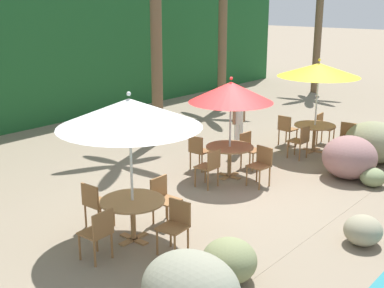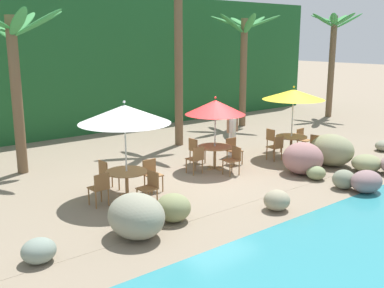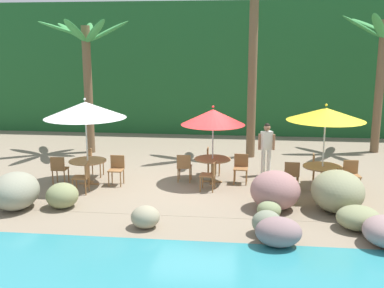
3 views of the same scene
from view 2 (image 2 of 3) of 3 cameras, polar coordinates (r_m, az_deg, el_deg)
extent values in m
plane|color=gray|center=(14.45, 2.26, -3.65)|extent=(120.00, 120.00, 0.00)
cube|color=gray|center=(14.45, 2.26, -3.64)|extent=(18.00, 5.20, 0.01)
cube|color=#1E5628|center=(21.47, -13.94, 9.60)|extent=(28.00, 2.40, 6.00)
ellipsoid|color=gray|center=(13.63, 18.23, -4.16)|extent=(0.66, 0.63, 0.54)
ellipsoid|color=gray|center=(9.35, -18.40, -12.39)|extent=(0.66, 0.61, 0.48)
ellipsoid|color=#808659|center=(10.73, -2.33, -7.85)|extent=(0.82, 0.82, 0.65)
ellipsoid|color=#9B6D6B|center=(14.69, 13.51, -1.73)|extent=(1.26, 1.24, 0.99)
ellipsoid|color=gray|center=(18.66, 22.65, -0.20)|extent=(0.71, 0.64, 0.40)
ellipsoid|color=gray|center=(9.91, -6.89, -8.81)|extent=(1.15, 1.35, 0.95)
ellipsoid|color=gray|center=(14.26, 15.07, -3.46)|extent=(0.58, 0.56, 0.42)
ellipsoid|color=gray|center=(15.90, 16.86, -0.71)|extent=(1.30, 1.49, 1.04)
ellipsoid|color=gray|center=(11.57, 10.43, -6.84)|extent=(0.66, 0.64, 0.51)
ellipsoid|color=gray|center=(13.51, 20.74, -4.35)|extent=(0.97, 0.77, 0.61)
ellipsoid|color=gray|center=(15.60, 20.75, -2.22)|extent=(0.98, 0.90, 0.54)
cylinder|color=silver|center=(12.08, -8.16, -1.35)|extent=(0.04, 0.04, 2.35)
cone|color=white|center=(11.86, -8.33, 3.68)|extent=(2.37, 2.37, 0.47)
sphere|color=white|center=(11.81, -8.37, 5.17)|extent=(0.07, 0.07, 0.07)
cube|color=#A37547|center=(12.41, -7.99, -6.54)|extent=(0.60, 0.12, 0.03)
cube|color=#A37547|center=(12.41, -7.99, -6.54)|extent=(0.12, 0.60, 0.03)
cylinder|color=#A37547|center=(12.30, -8.04, -4.98)|extent=(0.09, 0.09, 0.71)
cylinder|color=#A37547|center=(12.20, -8.09, -3.39)|extent=(1.10, 1.10, 0.03)
cylinder|color=olive|center=(12.74, -3.63, -4.92)|extent=(0.04, 0.04, 0.45)
cylinder|color=olive|center=(12.55, -4.96, -5.23)|extent=(0.04, 0.04, 0.45)
cylinder|color=olive|center=(13.02, -4.55, -4.54)|extent=(0.04, 0.04, 0.45)
cylinder|color=olive|center=(12.83, -5.87, -4.84)|extent=(0.04, 0.04, 0.45)
cube|color=olive|center=(12.71, -4.78, -3.85)|extent=(0.42, 0.42, 0.03)
cube|color=olive|center=(12.81, -5.30, -2.81)|extent=(0.42, 0.04, 0.42)
cylinder|color=olive|center=(13.27, -9.82, -4.36)|extent=(0.04, 0.04, 0.45)
cylinder|color=olive|center=(12.98, -8.99, -4.72)|extent=(0.04, 0.04, 0.45)
cylinder|color=olive|center=(13.10, -11.16, -4.65)|extent=(0.04, 0.04, 0.45)
cylinder|color=olive|center=(12.80, -10.35, -5.03)|extent=(0.04, 0.04, 0.45)
cube|color=olive|center=(12.96, -10.12, -3.67)|extent=(0.44, 0.44, 0.03)
cube|color=olive|center=(12.81, -10.92, -3.00)|extent=(0.05, 0.42, 0.42)
cylinder|color=olive|center=(12.00, -12.62, -6.37)|extent=(0.04, 0.04, 0.45)
cylinder|color=olive|center=(12.16, -11.14, -6.03)|extent=(0.04, 0.04, 0.45)
cylinder|color=olive|center=(11.70, -11.77, -6.83)|extent=(0.04, 0.04, 0.45)
cylinder|color=olive|center=(11.87, -10.26, -6.48)|extent=(0.04, 0.04, 0.45)
cube|color=olive|center=(11.86, -11.50, -5.33)|extent=(0.44, 0.44, 0.03)
cube|color=olive|center=(11.63, -11.05, -4.66)|extent=(0.42, 0.05, 0.42)
cylinder|color=olive|center=(11.47, -5.70, -7.04)|extent=(0.04, 0.04, 0.45)
cylinder|color=olive|center=(11.73, -6.79, -6.59)|extent=(0.04, 0.04, 0.45)
cylinder|color=olive|center=(11.67, -4.32, -6.63)|extent=(0.04, 0.04, 0.45)
cylinder|color=olive|center=(11.94, -5.42, -6.21)|extent=(0.04, 0.04, 0.45)
cube|color=olive|center=(11.62, -5.58, -5.50)|extent=(0.45, 0.45, 0.03)
cube|color=olive|center=(11.68, -4.83, -4.38)|extent=(0.07, 0.42, 0.42)
cylinder|color=silver|center=(14.73, 2.85, 0.89)|extent=(0.04, 0.04, 2.10)
cone|color=red|center=(14.56, 2.89, 4.56)|extent=(1.91, 1.91, 0.46)
sphere|color=red|center=(14.52, 2.91, 5.75)|extent=(0.07, 0.07, 0.07)
cube|color=#A37547|center=(14.98, 2.81, -2.99)|extent=(0.60, 0.12, 0.03)
cube|color=#A37547|center=(14.98, 2.81, -2.99)|extent=(0.12, 0.60, 0.03)
cylinder|color=#A37547|center=(14.89, 2.82, -1.67)|extent=(0.09, 0.09, 0.71)
cylinder|color=#A37547|center=(14.80, 2.84, -0.35)|extent=(1.10, 1.10, 0.03)
cylinder|color=olive|center=(15.44, 6.22, -1.76)|extent=(0.04, 0.04, 0.45)
cylinder|color=olive|center=(15.21, 5.21, -1.96)|extent=(0.04, 0.04, 0.45)
cylinder|color=olive|center=(15.70, 5.35, -1.49)|extent=(0.04, 0.04, 0.45)
cylinder|color=olive|center=(15.47, 4.35, -1.68)|extent=(0.04, 0.04, 0.45)
cube|color=olive|center=(15.40, 5.30, -0.86)|extent=(0.44, 0.44, 0.03)
cube|color=olive|center=(15.50, 4.83, -0.01)|extent=(0.42, 0.06, 0.42)
cylinder|color=olive|center=(15.78, 0.76, -1.35)|extent=(0.04, 0.04, 0.45)
cylinder|color=olive|center=(15.52, 1.62, -1.60)|extent=(0.04, 0.04, 0.45)
cylinder|color=olive|center=(15.56, -0.24, -1.56)|extent=(0.04, 0.04, 0.45)
cylinder|color=olive|center=(15.30, 0.62, -1.82)|extent=(0.04, 0.04, 0.45)
cube|color=olive|center=(15.48, 0.69, -0.72)|extent=(0.43, 0.43, 0.03)
cube|color=olive|center=(15.31, 0.13, -0.13)|extent=(0.04, 0.42, 0.42)
cylinder|color=olive|center=(14.42, -0.71, -2.75)|extent=(0.04, 0.04, 0.45)
cylinder|color=olive|center=(14.63, 0.39, -2.51)|extent=(0.04, 0.04, 0.45)
cylinder|color=olive|center=(14.15, 0.19, -3.05)|extent=(0.04, 0.04, 0.45)
cylinder|color=olive|center=(14.37, 1.29, -2.80)|extent=(0.04, 0.04, 0.45)
cube|color=olive|center=(14.33, 0.29, -1.85)|extent=(0.42, 0.42, 0.03)
cube|color=olive|center=(14.13, 0.81, -1.25)|extent=(0.42, 0.04, 0.42)
cylinder|color=olive|center=(14.04, 4.71, -3.23)|extent=(0.04, 0.04, 0.45)
cylinder|color=olive|center=(14.31, 3.83, -2.90)|extent=(0.04, 0.04, 0.45)
cylinder|color=olive|center=(14.25, 5.84, -3.01)|extent=(0.04, 0.04, 0.45)
cylinder|color=olive|center=(14.52, 4.95, -2.69)|extent=(0.04, 0.04, 0.45)
cube|color=olive|center=(14.21, 4.85, -2.03)|extent=(0.46, 0.46, 0.03)
cube|color=olive|center=(14.29, 5.50, -1.15)|extent=(0.08, 0.42, 0.42)
cylinder|color=silver|center=(16.60, 12.24, 2.37)|extent=(0.04, 0.04, 2.32)
cone|color=yellow|center=(16.44, 12.42, 6.00)|extent=(2.15, 2.15, 0.35)
sphere|color=yellow|center=(16.41, 12.46, 6.89)|extent=(0.07, 0.07, 0.07)
cube|color=#A37547|center=(16.84, 12.06, -1.46)|extent=(0.60, 0.12, 0.03)
cube|color=#A37547|center=(16.84, 12.06, -1.46)|extent=(0.12, 0.60, 0.03)
cylinder|color=#A37547|center=(16.76, 12.11, -0.28)|extent=(0.09, 0.09, 0.71)
cylinder|color=#A37547|center=(16.68, 12.17, 0.90)|extent=(1.10, 1.10, 0.03)
cylinder|color=olive|center=(17.54, 14.48, -0.31)|extent=(0.04, 0.04, 0.45)
cylinder|color=olive|center=(17.24, 13.84, -0.50)|extent=(0.04, 0.04, 0.45)
cylinder|color=olive|center=(17.72, 13.50, -0.11)|extent=(0.04, 0.04, 0.45)
cylinder|color=olive|center=(17.43, 12.86, -0.30)|extent=(0.04, 0.04, 0.45)
cube|color=olive|center=(17.43, 13.71, 0.47)|extent=(0.45, 0.45, 0.03)
cube|color=olive|center=(17.50, 13.20, 1.19)|extent=(0.42, 0.07, 0.42)
cylinder|color=olive|center=(17.62, 10.11, -0.03)|extent=(0.04, 0.04, 0.45)
cylinder|color=olive|center=(17.37, 10.92, -0.25)|extent=(0.04, 0.04, 0.45)
cylinder|color=olive|center=(17.38, 9.26, -0.18)|extent=(0.04, 0.04, 0.45)
cylinder|color=olive|center=(17.13, 10.07, -0.40)|extent=(0.04, 0.04, 0.45)
cube|color=olive|center=(17.32, 10.12, 0.56)|extent=(0.46, 0.46, 0.03)
cube|color=olive|center=(17.15, 9.67, 1.12)|extent=(0.07, 0.42, 0.42)
cylinder|color=olive|center=(16.17, 9.20, -1.17)|extent=(0.04, 0.04, 0.45)
cylinder|color=olive|center=(16.42, 10.07, -0.99)|extent=(0.04, 0.04, 0.45)
cylinder|color=olive|center=(15.93, 10.12, -1.42)|extent=(0.04, 0.04, 0.45)
cylinder|color=olive|center=(16.19, 10.99, -1.23)|extent=(0.04, 0.04, 0.45)
cube|color=olive|center=(16.12, 10.13, -0.37)|extent=(0.44, 0.44, 0.03)
cube|color=olive|center=(15.94, 10.68, 0.17)|extent=(0.42, 0.05, 0.42)
cylinder|color=olive|center=(16.14, 14.85, -1.47)|extent=(0.04, 0.04, 0.45)
cylinder|color=olive|center=(16.31, 13.76, -1.26)|extent=(0.04, 0.04, 0.45)
cylinder|color=olive|center=(16.45, 15.46, -1.24)|extent=(0.04, 0.04, 0.45)
cylinder|color=olive|center=(16.61, 14.38, -1.03)|extent=(0.04, 0.04, 0.45)
cube|color=olive|center=(16.32, 14.66, -0.43)|extent=(0.47, 0.47, 0.03)
cube|color=olive|center=(16.45, 15.04, 0.35)|extent=(0.09, 0.42, 0.42)
cylinder|color=brown|center=(15.03, -20.82, 5.49)|extent=(0.32, 0.32, 4.79)
ellipsoid|color=#388942|center=(15.23, -18.37, 13.96)|extent=(1.60, 0.38, 0.86)
ellipsoid|color=#388942|center=(15.70, -20.05, 13.82)|extent=(1.39, 1.39, 0.84)
ellipsoid|color=#388942|center=(14.10, -20.68, 13.95)|extent=(0.49, 1.63, 0.83)
ellipsoid|color=#388942|center=(14.52, -18.50, 14.01)|extent=(1.33, 1.42, 0.87)
cylinder|color=brown|center=(17.83, -1.66, 9.69)|extent=(0.32, 0.32, 6.22)
cylinder|color=brown|center=(22.03, 6.35, 8.67)|extent=(0.32, 0.32, 5.00)
ellipsoid|color=#388942|center=(22.65, 7.77, 14.60)|extent=(1.62, 0.59, 0.72)
ellipsoid|color=#388942|center=(22.74, 5.64, 14.81)|extent=(0.94, 1.65, 0.53)
ellipsoid|color=#388942|center=(22.15, 4.33, 14.78)|extent=(1.19, 1.53, 0.65)
ellipsoid|color=#388942|center=(21.37, 4.96, 14.61)|extent=(1.53, 0.42, 0.89)
ellipsoid|color=#388942|center=(21.18, 7.13, 14.55)|extent=(1.05, 1.48, 0.92)
ellipsoid|color=#388942|center=(21.89, 8.72, 14.67)|extent=(1.26, 1.49, 0.68)
cylinder|color=brown|center=(25.55, 16.83, 9.05)|extent=(0.32, 0.32, 5.23)
ellipsoid|color=#388942|center=(26.17, 17.87, 14.44)|extent=(1.42, 0.59, 0.58)
ellipsoid|color=#388942|center=(26.23, 16.98, 14.46)|extent=(1.26, 1.19, 0.61)
ellipsoid|color=#388942|center=(25.89, 15.80, 14.65)|extent=(0.46, 1.42, 0.50)
ellipsoid|color=#388942|center=(25.09, 15.87, 14.51)|extent=(1.38, 0.76, 0.73)
ellipsoid|color=#388942|center=(24.81, 17.12, 14.54)|extent=(1.35, 1.02, 0.64)
ellipsoid|color=#388942|center=(25.01, 18.35, 14.40)|extent=(0.64, 1.39, 0.69)
ellipsoid|color=#388942|center=(25.48, 18.83, 14.22)|extent=(0.97, 1.30, 0.81)
cylinder|color=white|center=(16.54, 4.74, 0.00)|extent=(0.13, 0.13, 0.86)
cylinder|color=white|center=(16.66, 5.19, 0.09)|extent=(0.13, 0.13, 0.86)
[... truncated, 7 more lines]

